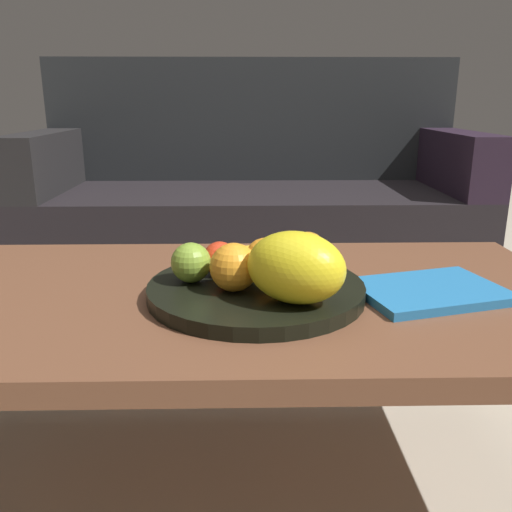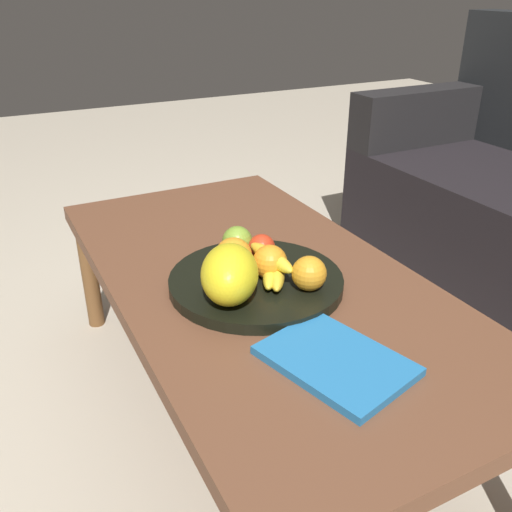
% 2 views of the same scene
% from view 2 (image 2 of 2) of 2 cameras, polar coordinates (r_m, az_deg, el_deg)
% --- Properties ---
extents(ground_plane, '(8.00, 8.00, 0.00)m').
position_cam_2_polar(ground_plane, '(1.51, 0.31, -15.41)').
color(ground_plane, '#B9AC97').
extents(coffee_table, '(1.28, 0.65, 0.40)m').
position_cam_2_polar(coffee_table, '(1.30, 0.35, -3.42)').
color(coffee_table, brown).
rests_on(coffee_table, ground_plane).
extents(fruit_bowl, '(0.38, 0.38, 0.03)m').
position_cam_2_polar(fruit_bowl, '(1.22, 0.00, -2.62)').
color(fruit_bowl, black).
rests_on(fruit_bowl, coffee_table).
extents(melon_large_front, '(0.20, 0.18, 0.12)m').
position_cam_2_polar(melon_large_front, '(1.11, -2.73, -1.86)').
color(melon_large_front, yellow).
rests_on(melon_large_front, fruit_bowl).
extents(orange_front, '(0.07, 0.07, 0.07)m').
position_cam_2_polar(orange_front, '(1.16, 5.48, -1.79)').
color(orange_front, orange).
rests_on(orange_front, fruit_bowl).
extents(orange_left, '(0.08, 0.08, 0.08)m').
position_cam_2_polar(orange_left, '(1.20, 1.44, -0.62)').
color(orange_left, orange).
rests_on(orange_left, fruit_bowl).
extents(orange_right, '(0.08, 0.08, 0.08)m').
position_cam_2_polar(orange_right, '(1.21, -2.34, -0.00)').
color(orange_right, orange).
rests_on(orange_right, fruit_bowl).
extents(apple_front, '(0.06, 0.06, 0.06)m').
position_cam_2_polar(apple_front, '(1.27, 0.59, 0.88)').
color(apple_front, red).
rests_on(apple_front, fruit_bowl).
extents(apple_left, '(0.07, 0.07, 0.07)m').
position_cam_2_polar(apple_left, '(1.30, -1.94, 1.54)').
color(apple_left, olive).
rests_on(apple_left, fruit_bowl).
extents(banana_bunch, '(0.18, 0.12, 0.06)m').
position_cam_2_polar(banana_bunch, '(1.20, 1.80, -0.90)').
color(banana_bunch, gold).
rests_on(banana_bunch, fruit_bowl).
extents(magazine, '(0.29, 0.24, 0.02)m').
position_cam_2_polar(magazine, '(1.00, 8.20, -10.60)').
color(magazine, '#2470B1').
rests_on(magazine, coffee_table).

